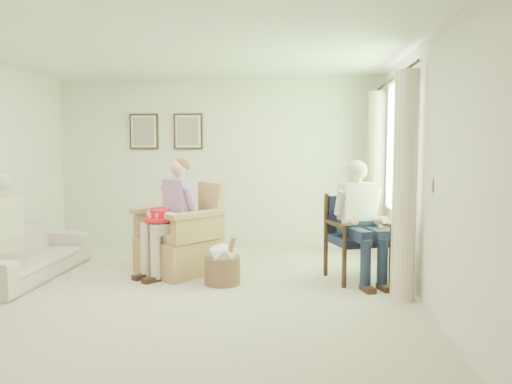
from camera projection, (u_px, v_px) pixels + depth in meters
The scene contains 17 objects.
floor at pixel (174, 298), 5.12m from camera, with size 5.50×5.50×0.00m, color beige.
back_wall at pixel (218, 163), 7.73m from camera, with size 5.00×0.04×2.60m, color silver.
front_wall at pixel (19, 202), 2.28m from camera, with size 5.00×0.04×2.60m, color silver.
right_wall at pixel (428, 173), 4.78m from camera, with size 0.04×5.50×2.60m, color silver.
ceiling at pixel (170, 39), 4.88m from camera, with size 5.00×5.50×0.02m, color white.
window at pixel (400, 144), 5.95m from camera, with size 0.13×2.50×1.63m.
curtain_left at pixel (405, 186), 5.03m from camera, with size 0.34×0.34×2.30m, color beige.
curtain_right at pixel (375, 175), 6.97m from camera, with size 0.34×0.34×2.30m, color beige.
framed_print_left at pixel (144, 132), 7.75m from camera, with size 0.45×0.05×0.55m.
framed_print_right at pixel (188, 131), 7.69m from camera, with size 0.45×0.05×0.55m.
wicker_armchair at pixel (180, 244), 6.16m from camera, with size 0.86×0.86×1.10m.
wood_armchair at pixel (357, 234), 5.86m from camera, with size 0.63×0.59×0.96m.
sofa at pixel (25, 254), 5.88m from camera, with size 0.77×1.96×0.57m, color beige.
person_wicker at pixel (176, 208), 5.98m from camera, with size 0.40×0.63×1.38m.
person_dark at pixel (359, 213), 5.68m from camera, with size 0.40×0.63×1.36m.
red_hat at pixel (160, 217), 5.85m from camera, with size 0.37×0.37×0.14m.
hatbox at pixel (222, 264), 5.62m from camera, with size 0.46×0.46×0.59m.
Camera 1 is at (1.28, -4.91, 1.55)m, focal length 35.00 mm.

